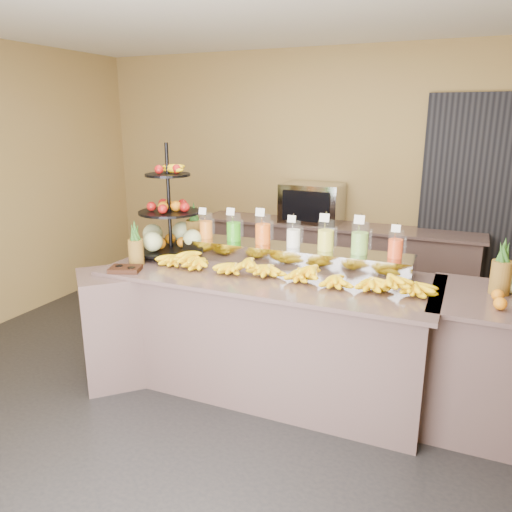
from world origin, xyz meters
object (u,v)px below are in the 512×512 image
Objects in this scene: banana_heap at (283,268)px; oven_warmer at (312,203)px; pitcher_tray at (293,256)px; fruit_stand at (175,227)px; condiment_caddy at (125,269)px.

banana_heap is 2.04m from oven_warmer.
pitcher_tray is 0.87× the size of banana_heap.
oven_warmer is at bearing 51.61° from fruit_stand.
oven_warmer is (0.66, 1.76, -0.02)m from fruit_stand.
banana_heap is 2.28× the size of fruit_stand.
banana_heap is at bearing 16.15° from condiment_caddy.
condiment_caddy is at bearing -163.85° from banana_heap.
pitcher_tray is 2.84× the size of oven_warmer.
condiment_caddy is 2.46m from oven_warmer.
fruit_stand reaches higher than oven_warmer.
oven_warmer reaches higher than condiment_caddy.
condiment_caddy is (-0.09, -0.57, -0.22)m from fruit_stand.
condiment_caddy is at bearing -116.74° from fruit_stand.
fruit_stand reaches higher than condiment_caddy.
oven_warmer is (-0.37, 1.67, 0.14)m from pitcher_tray.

